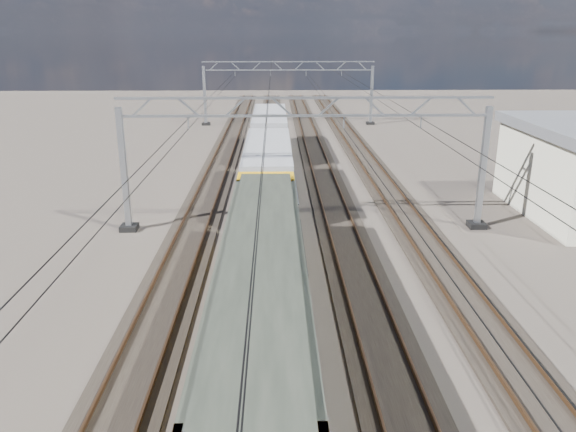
{
  "coord_description": "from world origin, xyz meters",
  "views": [
    {
      "loc": [
        -1.55,
        -24.88,
        10.26
      ],
      "look_at": [
        -1.0,
        -1.05,
        2.4
      ],
      "focal_mm": 35.0,
      "sensor_mm": 36.0,
      "label": 1
    }
  ],
  "objects_px": {
    "catenary_gantry_far": "(288,90)",
    "locomotive": "(262,292)",
    "catenary_gantry_mid": "(305,159)",
    "hopper_wagon_lead": "(268,168)",
    "hopper_wagon_mid": "(270,130)"
  },
  "relations": [
    {
      "from": "catenary_gantry_far",
      "to": "locomotive",
      "type": "distance_m",
      "value": 48.66
    },
    {
      "from": "catenary_gantry_mid",
      "to": "hopper_wagon_lead",
      "type": "height_order",
      "value": "catenary_gantry_mid"
    },
    {
      "from": "locomotive",
      "to": "hopper_wagon_lead",
      "type": "height_order",
      "value": "locomotive"
    },
    {
      "from": "catenary_gantry_far",
      "to": "hopper_wagon_lead",
      "type": "relative_size",
      "value": 1.53
    },
    {
      "from": "catenary_gantry_far",
      "to": "locomotive",
      "type": "height_order",
      "value": "catenary_gantry_far"
    },
    {
      "from": "catenary_gantry_mid",
      "to": "hopper_wagon_mid",
      "type": "xyz_separation_m",
      "value": [
        -2.0,
        19.3,
        -1.67
      ]
    },
    {
      "from": "catenary_gantry_mid",
      "to": "hopper_wagon_mid",
      "type": "bearing_deg",
      "value": 95.92
    },
    {
      "from": "catenary_gantry_far",
      "to": "hopper_wagon_lead",
      "type": "xyz_separation_m",
      "value": [
        -2.0,
        -30.9,
        -1.67
      ]
    },
    {
      "from": "catenary_gantry_far",
      "to": "hopper_wagon_lead",
      "type": "bearing_deg",
      "value": -93.7
    },
    {
      "from": "hopper_wagon_lead",
      "to": "hopper_wagon_mid",
      "type": "relative_size",
      "value": 1.0
    },
    {
      "from": "hopper_wagon_mid",
      "to": "catenary_gantry_mid",
      "type": "bearing_deg",
      "value": -84.08
    },
    {
      "from": "hopper_wagon_lead",
      "to": "hopper_wagon_mid",
      "type": "bearing_deg",
      "value": 90.0
    },
    {
      "from": "hopper_wagon_lead",
      "to": "catenary_gantry_far",
      "type": "bearing_deg",
      "value": 86.3
    },
    {
      "from": "catenary_gantry_mid",
      "to": "hopper_wagon_mid",
      "type": "relative_size",
      "value": 1.53
    },
    {
      "from": "catenary_gantry_mid",
      "to": "hopper_wagon_lead",
      "type": "xyz_separation_m",
      "value": [
        -2.0,
        5.1,
        -1.67
      ]
    }
  ]
}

